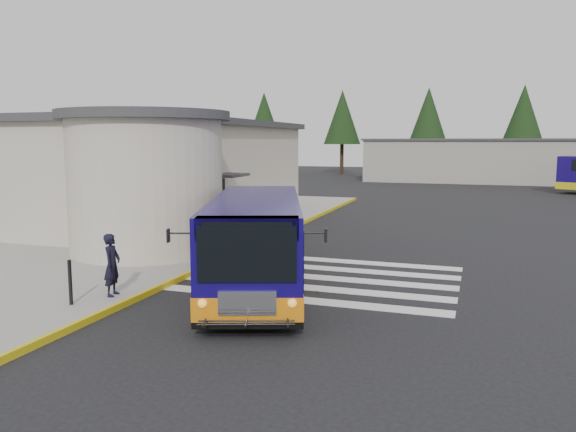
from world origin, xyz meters
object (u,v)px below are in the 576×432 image
(transit_bus, at_px, (256,245))
(pedestrian_a, at_px, (112,265))
(pedestrian_b, at_px, (159,227))
(bollard, at_px, (70,282))

(transit_bus, bearing_deg, pedestrian_a, -160.52)
(pedestrian_a, bearing_deg, pedestrian_b, 7.01)
(bollard, bearing_deg, pedestrian_a, 65.49)
(pedestrian_a, relative_size, pedestrian_b, 0.83)
(pedestrian_a, height_order, pedestrian_b, pedestrian_b)
(pedestrian_b, relative_size, bollard, 1.76)
(transit_bus, relative_size, pedestrian_b, 4.74)
(pedestrian_a, relative_size, bollard, 1.45)
(pedestrian_a, height_order, bollard, pedestrian_a)
(pedestrian_b, height_order, bollard, pedestrian_b)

